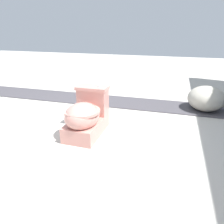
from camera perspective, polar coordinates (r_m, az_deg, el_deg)
ground_plane at (r=2.64m, az=-11.87°, el=-4.86°), size 14.00×14.00×0.00m
gravel_strip at (r=3.50m, az=4.24°, el=2.44°), size 0.56×8.00×0.01m
toilet at (r=2.44m, az=-6.81°, el=-1.05°), size 0.64×0.40×0.52m
boulder_near at (r=3.42m, az=23.38°, el=3.25°), size 0.73×0.73×0.36m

